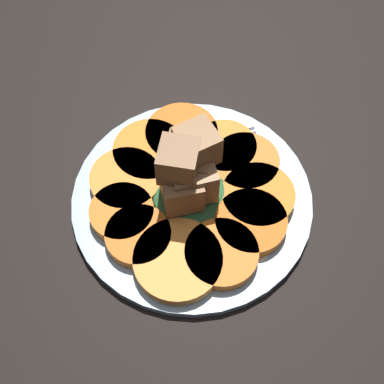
% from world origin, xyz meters
% --- Properties ---
extents(table_slab, '(1.20, 1.20, 0.02)m').
position_xyz_m(table_slab, '(0.00, 0.00, 0.01)').
color(table_slab, black).
rests_on(table_slab, ground).
extents(plate, '(0.26, 0.26, 0.01)m').
position_xyz_m(plate, '(0.00, 0.00, 0.03)').
color(plate, '#99B7D1').
rests_on(plate, table_slab).
extents(carrot_slice_0, '(0.09, 0.09, 0.01)m').
position_xyz_m(carrot_slice_0, '(0.03, 0.07, 0.04)').
color(carrot_slice_0, '#F9963A').
rests_on(carrot_slice_0, plate).
extents(carrot_slice_1, '(0.08, 0.08, 0.01)m').
position_xyz_m(carrot_slice_1, '(-0.01, 0.07, 0.04)').
color(carrot_slice_1, orange).
rests_on(carrot_slice_1, plate).
extents(carrot_slice_2, '(0.08, 0.08, 0.01)m').
position_xyz_m(carrot_slice_2, '(-0.05, 0.05, 0.04)').
color(carrot_slice_2, '#D35E12').
rests_on(carrot_slice_2, plate).
extents(carrot_slice_3, '(0.08, 0.08, 0.01)m').
position_xyz_m(carrot_slice_3, '(-0.07, 0.02, 0.04)').
color(carrot_slice_3, orange).
rests_on(carrot_slice_3, plate).
extents(carrot_slice_4, '(0.08, 0.08, 0.01)m').
position_xyz_m(carrot_slice_4, '(-0.07, -0.03, 0.04)').
color(carrot_slice_4, orange).
rests_on(carrot_slice_4, plate).
extents(carrot_slice_5, '(0.07, 0.07, 0.01)m').
position_xyz_m(carrot_slice_5, '(-0.05, -0.05, 0.04)').
color(carrot_slice_5, orange).
rests_on(carrot_slice_5, plate).
extents(carrot_slice_6, '(0.08, 0.08, 0.01)m').
position_xyz_m(carrot_slice_6, '(-0.01, -0.08, 0.04)').
color(carrot_slice_6, '#D66114').
rests_on(carrot_slice_6, plate).
extents(carrot_slice_7, '(0.08, 0.08, 0.01)m').
position_xyz_m(carrot_slice_7, '(0.03, -0.06, 0.04)').
color(carrot_slice_7, orange).
rests_on(carrot_slice_7, plate).
extents(carrot_slice_8, '(0.08, 0.08, 0.01)m').
position_xyz_m(carrot_slice_8, '(0.07, -0.03, 0.04)').
color(carrot_slice_8, orange).
rests_on(carrot_slice_8, plate).
extents(carrot_slice_9, '(0.07, 0.07, 0.01)m').
position_xyz_m(carrot_slice_9, '(0.08, 0.01, 0.04)').
color(carrot_slice_9, orange).
rests_on(carrot_slice_9, plate).
extents(carrot_slice_10, '(0.07, 0.07, 0.01)m').
position_xyz_m(carrot_slice_10, '(0.06, 0.04, 0.04)').
color(carrot_slice_10, orange).
rests_on(carrot_slice_10, plate).
extents(center_pile, '(0.09, 0.09, 0.09)m').
position_xyz_m(center_pile, '(0.00, -0.00, 0.07)').
color(center_pile, '#2D6033').
rests_on(center_pile, plate).
extents(fork, '(0.17, 0.02, 0.00)m').
position_xyz_m(fork, '(-0.01, -0.07, 0.03)').
color(fork, silver).
rests_on(fork, plate).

